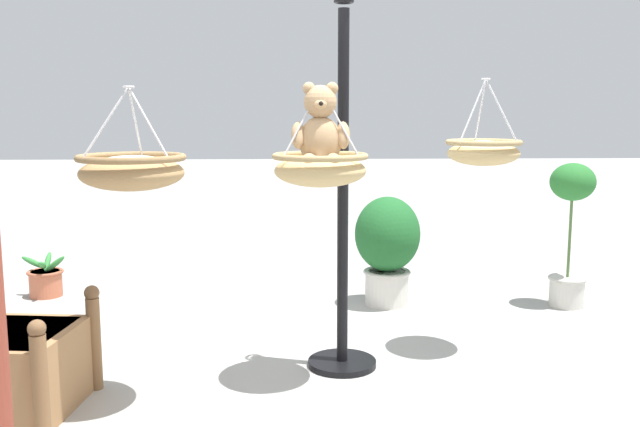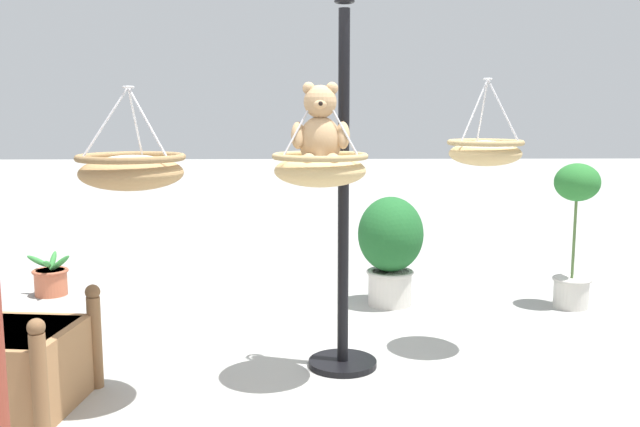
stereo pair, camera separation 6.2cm
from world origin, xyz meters
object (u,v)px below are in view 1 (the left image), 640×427
(hanging_basket_right_low, at_px, (132,170))
(potted_plant_fern_front, at_px, (571,222))
(display_pole_central, at_px, (343,261))
(hanging_basket_with_teddy, at_px, (320,168))
(teddy_bear, at_px, (321,131))
(hanging_basket_left_high, at_px, (483,151))
(potted_plant_bushy_green, at_px, (46,280))
(potted_plant_small_succulent, at_px, (387,244))

(hanging_basket_right_low, height_order, potted_plant_fern_front, hanging_basket_right_low)
(display_pole_central, xyz_separation_m, hanging_basket_with_teddy, (0.15, 0.25, 0.61))
(hanging_basket_with_teddy, relative_size, hanging_basket_right_low, 1.01)
(teddy_bear, distance_m, potted_plant_fern_front, 2.77)
(teddy_bear, bearing_deg, hanging_basket_left_high, -155.48)
(display_pole_central, xyz_separation_m, hanging_basket_left_high, (-0.94, -0.22, 0.68))
(potted_plant_bushy_green, relative_size, potted_plant_small_succulent, 0.46)
(display_pole_central, height_order, hanging_basket_right_low, display_pole_central)
(display_pole_central, bearing_deg, hanging_basket_with_teddy, 59.04)
(hanging_basket_right_low, bearing_deg, potted_plant_small_succulent, -129.64)
(hanging_basket_left_high, distance_m, potted_plant_bushy_green, 3.98)
(hanging_basket_left_high, xyz_separation_m, potted_plant_bushy_green, (3.45, -1.56, -1.22))
(teddy_bear, height_order, potted_plant_small_succulent, teddy_bear)
(display_pole_central, relative_size, hanging_basket_right_low, 4.01)
(display_pole_central, relative_size, potted_plant_bushy_green, 5.36)
(hanging_basket_with_teddy, distance_m, potted_plant_small_succulent, 1.94)
(hanging_basket_left_high, height_order, hanging_basket_right_low, hanging_basket_left_high)
(potted_plant_fern_front, distance_m, potted_plant_small_succulent, 1.53)
(hanging_basket_with_teddy, height_order, potted_plant_bushy_green, hanging_basket_with_teddy)
(display_pole_central, height_order, potted_plant_small_succulent, display_pole_central)
(teddy_bear, bearing_deg, hanging_basket_right_low, 16.50)
(hanging_basket_right_low, bearing_deg, teddy_bear, -163.50)
(potted_plant_bushy_green, bearing_deg, display_pole_central, 144.66)
(teddy_bear, height_order, hanging_basket_right_low, teddy_bear)
(display_pole_central, bearing_deg, potted_plant_small_succulent, -108.88)
(hanging_basket_right_low, relative_size, potted_plant_small_succulent, 0.62)
(display_pole_central, height_order, potted_plant_bushy_green, display_pole_central)
(potted_plant_fern_front, bearing_deg, teddy_bear, 36.15)
(hanging_basket_left_high, height_order, potted_plant_bushy_green, hanging_basket_left_high)
(potted_plant_small_succulent, bearing_deg, teddy_bear, 69.41)
(hanging_basket_with_teddy, height_order, hanging_basket_right_low, hanging_basket_with_teddy)
(hanging_basket_left_high, relative_size, potted_plant_bushy_green, 1.32)
(hanging_basket_right_low, relative_size, potted_plant_bushy_green, 1.34)
(display_pole_central, distance_m, teddy_bear, 0.88)
(potted_plant_bushy_green, distance_m, potted_plant_small_succulent, 3.04)
(display_pole_central, xyz_separation_m, potted_plant_small_succulent, (-0.48, -1.41, -0.17))
(teddy_bear, distance_m, potted_plant_small_succulent, 2.05)
(teddy_bear, distance_m, hanging_basket_right_low, 1.07)
(teddy_bear, relative_size, potted_plant_fern_front, 0.40)
(hanging_basket_with_teddy, relative_size, potted_plant_fern_front, 0.48)
(potted_plant_fern_front, bearing_deg, display_pole_central, 32.96)
(teddy_bear, relative_size, hanging_basket_right_low, 0.85)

